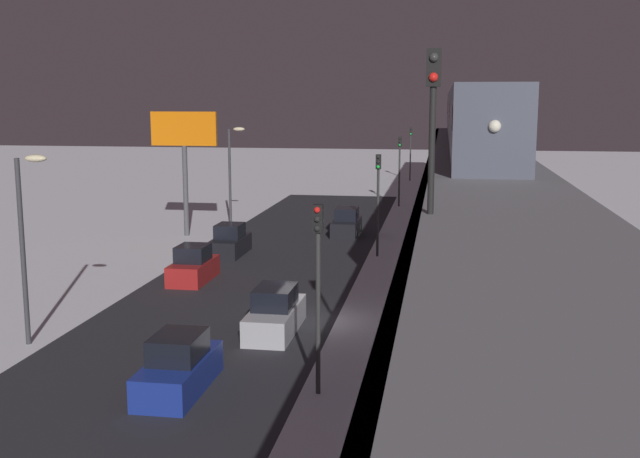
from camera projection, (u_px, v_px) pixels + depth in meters
ground_plane at (309, 321)px, 34.16m from camera, size 240.00×240.00×0.00m
avenue_asphalt at (215, 316)px, 34.84m from camera, size 11.00×89.83×0.01m
elevated_railway at (483, 191)px, 32.01m from camera, size 5.00×89.83×6.95m
subway_train at (466, 112)px, 62.83m from camera, size 2.94×74.07×3.40m
rail_signal at (433, 102)px, 18.48m from camera, size 0.36×0.41×4.00m
sedan_black at (346, 224)px, 55.87m from camera, size 1.91×4.46×1.97m
sedan_silver at (275, 314)px, 32.40m from camera, size 1.80×4.78×1.97m
sedan_red at (193, 267)px, 41.58m from camera, size 1.80×4.05×1.97m
sedan_black_2 at (230, 242)px, 48.66m from camera, size 1.80×4.21×1.97m
sedan_blue at (179, 368)px, 25.90m from camera, size 1.80×4.46×1.97m
traffic_light_near at (318, 271)px, 25.04m from camera, size 0.32×0.44×6.40m
traffic_light_mid at (378, 190)px, 47.56m from camera, size 0.32×0.44×6.40m
traffic_light_far at (400, 161)px, 70.08m from camera, size 0.32×0.44×6.40m
traffic_light_distant at (411, 146)px, 92.60m from camera, size 0.32×0.44×6.40m
commercial_billboard at (184, 141)px, 54.51m from camera, size 4.80×0.36×8.90m
street_lamp_near at (26, 227)px, 30.12m from camera, size 1.35×0.44×7.65m
street_lamp_far at (232, 164)px, 59.32m from camera, size 1.35×0.44×7.65m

